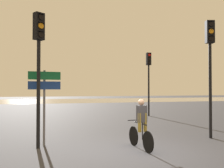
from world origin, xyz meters
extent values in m
plane|color=#333338|center=(0.00, 0.00, 0.00)|extent=(120.00, 120.00, 0.00)
cube|color=gray|center=(0.00, 35.35, 0.00)|extent=(80.00, 16.00, 0.01)
cylinder|color=black|center=(3.58, 1.43, 1.89)|extent=(0.12, 0.12, 3.78)
cube|color=black|center=(3.58, 1.43, 4.23)|extent=(0.37, 0.31, 0.90)
cylinder|color=black|center=(3.55, 1.30, 4.52)|extent=(0.19, 0.07, 0.19)
cube|color=black|center=(3.54, 1.28, 4.63)|extent=(0.21, 0.16, 0.02)
cylinder|color=orange|center=(3.55, 1.30, 4.23)|extent=(0.19, 0.07, 0.19)
cube|color=black|center=(3.54, 1.28, 4.34)|extent=(0.21, 0.16, 0.02)
cylinder|color=black|center=(3.55, 1.30, 3.94)|extent=(0.19, 0.07, 0.19)
cube|color=black|center=(3.54, 1.28, 4.05)|extent=(0.21, 0.16, 0.02)
cylinder|color=black|center=(4.52, 9.57, 1.84)|extent=(0.12, 0.12, 3.68)
cube|color=black|center=(4.52, 9.57, 4.13)|extent=(0.33, 0.25, 0.90)
cylinder|color=red|center=(4.52, 9.44, 4.42)|extent=(0.19, 0.04, 0.19)
cube|color=black|center=(4.52, 9.42, 4.53)|extent=(0.19, 0.13, 0.02)
cylinder|color=black|center=(4.52, 9.44, 4.13)|extent=(0.19, 0.04, 0.19)
cube|color=black|center=(4.52, 9.42, 4.24)|extent=(0.19, 0.13, 0.02)
cylinder|color=black|center=(4.52, 9.44, 3.84)|extent=(0.19, 0.04, 0.19)
cube|color=black|center=(4.52, 9.42, 3.95)|extent=(0.19, 0.13, 0.02)
cylinder|color=black|center=(-2.99, 1.50, 1.79)|extent=(0.12, 0.12, 3.58)
cube|color=black|center=(-2.99, 1.50, 4.03)|extent=(0.40, 0.38, 0.90)
cylinder|color=black|center=(-2.92, 1.39, 4.32)|extent=(0.18, 0.13, 0.19)
cube|color=black|center=(-2.91, 1.38, 4.43)|extent=(0.22, 0.20, 0.02)
cylinder|color=orange|center=(-2.92, 1.39, 4.03)|extent=(0.18, 0.13, 0.19)
cube|color=black|center=(-2.91, 1.38, 4.14)|extent=(0.22, 0.20, 0.02)
cylinder|color=black|center=(-2.92, 1.39, 3.74)|extent=(0.18, 0.13, 0.19)
cube|color=black|center=(-2.91, 1.38, 3.85)|extent=(0.22, 0.20, 0.02)
cylinder|color=slate|center=(-2.80, 1.91, 1.30)|extent=(0.08, 0.08, 2.60)
cube|color=#116038|center=(-2.80, 1.86, 2.41)|extent=(1.10, 0.15, 0.28)
cube|color=navy|center=(-2.80, 1.86, 2.07)|extent=(1.10, 0.15, 0.28)
cylinder|color=black|center=(0.16, 1.00, 0.33)|extent=(0.09, 0.66, 0.66)
cylinder|color=black|center=(0.25, -0.05, 0.33)|extent=(0.09, 0.66, 0.66)
cylinder|color=black|center=(0.20, 0.47, 0.83)|extent=(0.11, 0.84, 0.04)
cylinder|color=black|center=(0.22, 0.32, 0.61)|extent=(0.04, 0.04, 0.55)
cylinder|color=black|center=(0.17, 0.95, 0.88)|extent=(0.46, 0.07, 0.03)
cylinder|color=olive|center=(0.32, 0.33, 0.88)|extent=(0.11, 0.11, 0.60)
cylinder|color=olive|center=(0.12, 0.32, 0.88)|extent=(0.11, 0.11, 0.60)
cube|color=#3F3F47|center=(0.21, 0.37, 1.15)|extent=(0.31, 0.22, 0.54)
sphere|color=tan|center=(0.21, 0.40, 1.52)|extent=(0.20, 0.20, 0.20)
camera|label=1|loc=(-2.83, -7.09, 1.94)|focal=40.00mm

